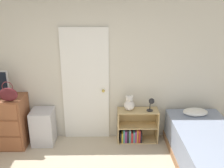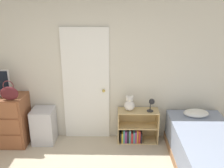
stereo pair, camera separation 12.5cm
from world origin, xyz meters
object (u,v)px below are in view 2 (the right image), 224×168
(dresser, at_px, (0,120))
(handbag, at_px, (9,93))
(desk_lamp, at_px, (152,103))
(storage_bin, at_px, (44,126))
(bookshelf, at_px, (135,129))
(bed, at_px, (207,152))
(teddy_bear, at_px, (129,104))

(dresser, relative_size, handbag, 2.89)
(dresser, bearing_deg, handbag, -28.24)
(dresser, height_order, handbag, handbag)
(handbag, xyz_separation_m, desk_lamp, (2.38, 0.24, -0.26))
(handbag, distance_m, storage_bin, 0.88)
(handbag, xyz_separation_m, storage_bin, (0.45, 0.23, -0.72))
(bookshelf, distance_m, bed, 1.31)
(handbag, distance_m, desk_lamp, 2.41)
(dresser, bearing_deg, bookshelf, 2.51)
(bookshelf, bearing_deg, bed, -36.92)
(storage_bin, xyz_separation_m, bookshelf, (1.66, 0.05, -0.09))
(bookshelf, bearing_deg, dresser, -177.49)
(handbag, bearing_deg, dresser, 151.76)
(bookshelf, xyz_separation_m, desk_lamp, (0.28, -0.04, 0.55))
(desk_lamp, bearing_deg, teddy_bear, 173.67)
(storage_bin, height_order, desk_lamp, desk_lamp)
(bookshelf, xyz_separation_m, bed, (1.05, -0.79, 0.06))
(handbag, xyz_separation_m, bed, (3.16, -0.51, -0.75))
(desk_lamp, height_order, bed, desk_lamp)
(handbag, relative_size, desk_lamp, 1.40)
(storage_bin, distance_m, teddy_bear, 1.61)
(teddy_bear, bearing_deg, storage_bin, -178.09)
(dresser, distance_m, bookshelf, 2.44)
(handbag, distance_m, bookshelf, 2.28)
(handbag, bearing_deg, bed, -9.19)
(teddy_bear, distance_m, bed, 1.47)
(handbag, relative_size, teddy_bear, 1.19)
(storage_bin, height_order, bed, bed)
(storage_bin, xyz_separation_m, bed, (2.71, -0.74, -0.03))
(teddy_bear, bearing_deg, dresser, -177.35)
(dresser, height_order, bookshelf, dresser)
(storage_bin, relative_size, bookshelf, 0.88)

